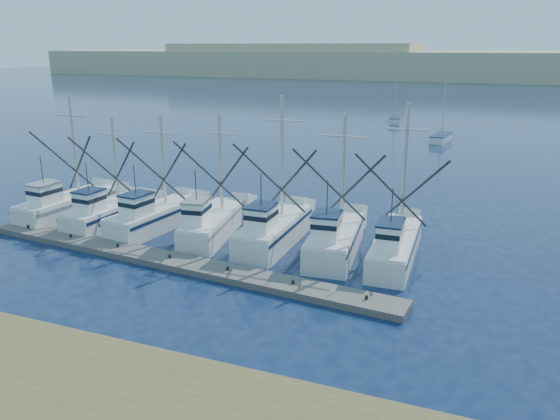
# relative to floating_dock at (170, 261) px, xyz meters

# --- Properties ---
(ground) EXTENTS (500.00, 500.00, 0.00)m
(ground) POSITION_rel_floating_dock_xyz_m (6.44, -5.53, -0.19)
(ground) COLOR #0C1935
(ground) RESTS_ON ground
(floating_dock) EXTENTS (28.22, 4.58, 0.38)m
(floating_dock) POSITION_rel_floating_dock_xyz_m (0.00, 0.00, 0.00)
(floating_dock) COLOR #65615B
(floating_dock) RESTS_ON ground
(dune_ridge) EXTENTS (360.00, 60.00, 10.00)m
(dune_ridge) POSITION_rel_floating_dock_xyz_m (6.44, 204.47, 4.81)
(dune_ridge) COLOR tan
(dune_ridge) RESTS_ON ground
(trawler_fleet) EXTENTS (27.17, 8.80, 9.36)m
(trawler_fleet) POSITION_rel_floating_dock_xyz_m (0.37, 4.97, 0.79)
(trawler_fleet) COLOR silver
(trawler_fleet) RESTS_ON ground
(sailboat_near) EXTENTS (2.48, 5.81, 8.10)m
(sailboat_near) POSITION_rel_floating_dock_xyz_m (10.52, 49.77, 0.31)
(sailboat_near) COLOR silver
(sailboat_near) RESTS_ON ground
(sailboat_far) EXTENTS (2.47, 5.28, 8.10)m
(sailboat_far) POSITION_rel_floating_dock_xyz_m (1.49, 65.89, 0.32)
(sailboat_far) COLOR silver
(sailboat_far) RESTS_ON ground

